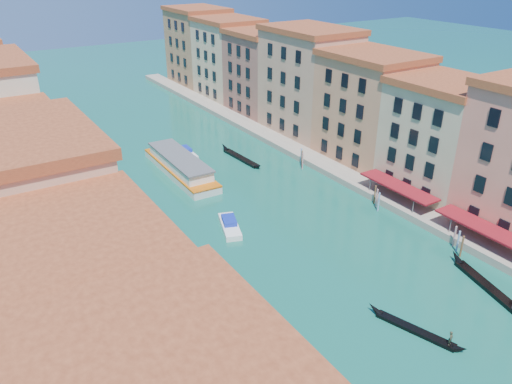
# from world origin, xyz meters

# --- Properties ---
(right_bank_palazzos) EXTENTS (12.80, 128.40, 21.00)m
(right_bank_palazzos) POSITION_xyz_m (30.00, 65.00, 9.75)
(right_bank_palazzos) COLOR brown
(right_bank_palazzos) RESTS_ON ground
(quay) EXTENTS (4.00, 140.00, 1.00)m
(quay) POSITION_xyz_m (22.00, 65.00, 0.50)
(quay) COLOR gray
(quay) RESTS_ON ground
(restaurant_awnings) EXTENTS (3.20, 44.55, 3.12)m
(restaurant_awnings) POSITION_xyz_m (22.19, 23.00, 2.99)
(restaurant_awnings) COLOR maroon
(restaurant_awnings) RESTS_ON ground
(mooring_poles_right) EXTENTS (1.44, 54.24, 3.20)m
(mooring_poles_right) POSITION_xyz_m (19.10, 28.80, 1.30)
(mooring_poles_right) COLOR brown
(mooring_poles_right) RESTS_ON ground
(vaporetto_far) EXTENTS (5.16, 21.22, 3.14)m
(vaporetto_far) POSITION_xyz_m (0.09, 66.37, 1.42)
(vaporetto_far) COLOR silver
(vaporetto_far) RESTS_ON ground
(gondola_fore) EXTENTS (4.03, 10.20, 2.09)m
(gondola_fore) POSITION_xyz_m (3.49, 18.63, 0.35)
(gondola_fore) COLOR black
(gondola_fore) RESTS_ON ground
(gondola_right) EXTENTS (4.31, 12.72, 2.58)m
(gondola_right) POSITION_xyz_m (15.61, 19.00, 0.49)
(gondola_right) COLOR black
(gondola_right) RESTS_ON ground
(gondola_far) EXTENTS (1.76, 12.94, 1.83)m
(gondola_far) POSITION_xyz_m (11.82, 66.66, 0.37)
(gondola_far) COLOR black
(gondola_far) RESTS_ON ground
(motorboat_mid) EXTENTS (4.19, 7.02, 1.39)m
(motorboat_mid) POSITION_xyz_m (-1.99, 45.92, 0.54)
(motorboat_mid) COLOR white
(motorboat_mid) RESTS_ON ground
(motorboat_far) EXTENTS (2.44, 6.79, 1.39)m
(motorboat_far) POSITION_xyz_m (4.39, 73.50, 0.54)
(motorboat_far) COLOR silver
(motorboat_far) RESTS_ON ground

